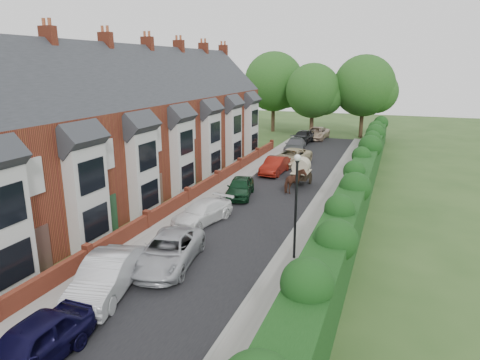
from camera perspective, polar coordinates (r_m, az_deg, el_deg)
The scene contains 25 objects.
ground at distance 18.65m, azimuth -6.35°, elevation -13.95°, with size 140.00×140.00×0.00m, color #2D4C1E.
road at distance 28.20m, azimuth 2.80°, elevation -3.56°, with size 6.00×58.00×0.02m, color black.
pavement_hedge_side at distance 27.30m, azimuth 11.05°, elevation -4.37°, with size 2.20×58.00×0.12m, color gray.
pavement_house_side at distance 29.51m, azimuth -4.34°, elevation -2.63°, with size 1.70×58.00×0.12m, color gray.
kerb_hedge_side at distance 27.46m, azimuth 8.89°, elevation -4.13°, with size 0.18×58.00×0.13m, color gray.
kerb_house_side at distance 29.20m, azimuth -2.91°, elevation -2.79°, with size 0.18×58.00×0.13m, color gray.
hedge at distance 26.62m, azimuth 15.03°, elevation -1.62°, with size 2.10×58.00×2.85m.
terrace_row at distance 30.95m, azimuth -16.41°, elevation 6.03°, with size 9.05×40.50×11.50m.
garden_wall_row at distance 28.96m, azimuth -6.98°, elevation -2.22°, with size 0.35×40.35×1.10m.
lamppost at distance 19.78m, azimuth 7.50°, elevation -1.87°, with size 0.32×0.32×5.16m.
tree_far_left at distance 55.60m, azimuth 10.07°, elevation 11.47°, with size 7.14×6.80×9.29m.
tree_far_right at distance 56.77m, azimuth 16.61°, elevation 11.76°, with size 7.98×7.60×10.31m.
tree_far_back at distance 59.82m, azimuth 4.93°, elevation 12.75°, with size 8.40×8.00×10.82m.
car_navy at distance 15.35m, azimuth -26.24°, elevation -19.27°, with size 1.78×4.43×1.51m, color black.
car_silver_a at distance 18.43m, azimuth -17.44°, elevation -12.17°, with size 1.69×4.85×1.60m, color #BCBDC2.
car_silver_b at distance 20.27m, azimuth -9.55°, elevation -9.35°, with size 2.36×5.11×1.42m, color #B0B2B8.
car_white at distance 25.29m, azimuth -5.06°, elevation -4.32°, with size 1.80×4.42×1.28m, color white.
car_green at distance 30.08m, azimuth -0.00°, elevation -0.96°, with size 1.66×4.12×1.40m, color black.
car_red at distance 36.63m, azimuth 4.70°, elevation 1.94°, with size 1.52×4.35×1.43m, color maroon.
car_beige at distance 40.22m, azimuth 6.89°, elevation 3.08°, with size 2.40×5.20×1.44m, color #CAB892.
car_grey at distance 46.11m, azimuth 7.37°, elevation 4.62°, with size 2.04×5.02×1.46m, color #505157.
car_black at distance 51.25m, azimuth 8.37°, elevation 5.71°, with size 1.89×4.69×1.60m, color black.
horse at distance 31.30m, azimuth 7.30°, elevation -0.20°, with size 0.90×1.97×1.66m, color #4E291C.
horse_cart at distance 33.21m, azimuth 8.17°, elevation 1.37°, with size 1.35×2.98×2.15m.
car_extra_far at distance 54.67m, azimuth 10.13°, elevation 6.16°, with size 2.46×5.34×1.48m, color #C9AC91.
Camera 1 is at (7.54, -14.48, 9.03)m, focal length 32.00 mm.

